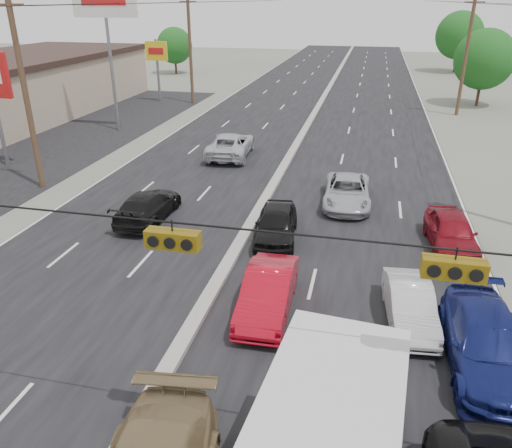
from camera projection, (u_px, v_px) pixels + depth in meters
The scene contains 22 objects.
ground at pixel (130, 438), 11.91m from camera, with size 200.00×200.00×0.00m, color #606356.
road_surface at pixel (303, 134), 38.55m from camera, with size 20.00×160.00×0.02m, color black.
center_median at pixel (303, 133), 38.51m from camera, with size 0.50×160.00×0.20m, color gray.
parking_lot at pixel (70, 138), 37.55m from camera, with size 10.00×42.00×0.02m, color black.
utility_pole_left_b at pixel (25, 94), 25.65m from camera, with size 1.60×0.30×10.00m.
utility_pole_left_c at pixel (190, 49), 47.85m from camera, with size 1.60×0.30×10.00m.
utility_pole_right_c at pixel (466, 55), 42.79m from camera, with size 1.60×0.30×10.00m.
traffic_signals at pixel (168, 237), 9.36m from camera, with size 25.00×0.30×0.54m.
pole_sign_billboard at pixel (105, 9), 36.05m from camera, with size 5.00×0.25×11.00m.
pole_sign_far at pixel (157, 56), 48.85m from camera, with size 2.20×0.25×6.00m.
tree_left_far at pixel (175, 45), 68.11m from camera, with size 4.80×4.80×6.12m.
tree_right_mid at pixel (485, 59), 47.05m from camera, with size 5.60×5.60×7.14m.
tree_right_far at pixel (460, 35), 68.79m from camera, with size 6.40×6.40×8.16m.
box_truck at pixel (332, 441), 9.66m from camera, with size 2.98×6.92×3.41m.
red_sedan at pixel (268, 293), 16.44m from camera, with size 1.53×4.39×1.45m, color #B20A1B.
queue_car_a at pixel (276, 224), 21.43m from camera, with size 1.71×4.25×1.45m, color black.
queue_car_b at pixel (410, 305), 15.91m from camera, with size 1.36×3.90×1.28m, color silver.
queue_car_c at pixel (347, 192), 25.10m from camera, with size 2.28×4.93×1.37m, color #ADAFB5.
queue_car_d at pixel (487, 344), 13.93m from camera, with size 2.14×5.27×1.53m, color navy.
queue_car_e at pixel (451, 232), 20.63m from camera, with size 1.76×4.38×1.49m, color maroon.
oncoming_near at pixel (148, 206), 23.43m from camera, with size 1.90×4.68×1.36m, color black.
oncoming_far at pixel (230, 145), 32.84m from camera, with size 2.55×5.53×1.54m, color #B7BBBF.
Camera 1 is at (4.89, -7.85, 9.57)m, focal length 35.00 mm.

